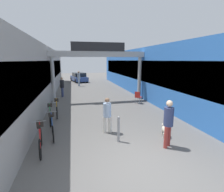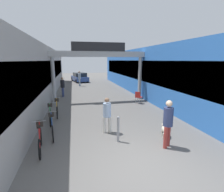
{
  "view_description": "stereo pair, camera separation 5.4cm",
  "coord_description": "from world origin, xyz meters",
  "px_view_note": "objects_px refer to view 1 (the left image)",
  "views": [
    {
      "loc": [
        -1.97,
        -4.4,
        3.12
      ],
      "look_at": [
        0.0,
        4.25,
        1.3
      ],
      "focal_mm": 28.0,
      "sensor_mm": 36.0,
      "label": 1
    },
    {
      "loc": [
        -1.92,
        -4.41,
        3.12
      ],
      "look_at": [
        0.0,
        4.25,
        1.3
      ],
      "focal_mm": 28.0,
      "sensor_mm": 36.0,
      "label": 2
    }
  ],
  "objects_px": {
    "pedestrian_elderly_walking": "(79,78)",
    "cafe_chair_red_nearer": "(138,96)",
    "pedestrian_with_dog": "(168,121)",
    "bicycle_blue_second": "(52,126)",
    "pedestrian_companion": "(107,113)",
    "pedestrian_carrying_crate": "(62,86)",
    "bicycle_orange_farthest": "(57,108)",
    "bicycle_green_third": "(50,114)",
    "bollard_post_metal": "(118,129)",
    "dog_on_leash": "(165,129)",
    "bicycle_red_nearest": "(40,139)",
    "parked_car_blue": "(79,77)"
  },
  "relations": [
    {
      "from": "pedestrian_elderly_walking",
      "to": "cafe_chair_red_nearer",
      "type": "height_order",
      "value": "pedestrian_elderly_walking"
    },
    {
      "from": "pedestrian_with_dog",
      "to": "bicycle_blue_second",
      "type": "relative_size",
      "value": 1.04
    },
    {
      "from": "pedestrian_with_dog",
      "to": "pedestrian_companion",
      "type": "relative_size",
      "value": 1.12
    },
    {
      "from": "pedestrian_companion",
      "to": "bicycle_blue_second",
      "type": "bearing_deg",
      "value": 176.16
    },
    {
      "from": "pedestrian_carrying_crate",
      "to": "bicycle_orange_farthest",
      "type": "relative_size",
      "value": 1.01
    },
    {
      "from": "pedestrian_carrying_crate",
      "to": "bicycle_blue_second",
      "type": "distance_m",
      "value": 8.29
    },
    {
      "from": "bicycle_green_third",
      "to": "cafe_chair_red_nearer",
      "type": "distance_m",
      "value": 6.42
    },
    {
      "from": "bollard_post_metal",
      "to": "bicycle_orange_farthest",
      "type": "bearing_deg",
      "value": 122.99
    },
    {
      "from": "pedestrian_companion",
      "to": "bollard_post_metal",
      "type": "xyz_separation_m",
      "value": [
        0.25,
        -0.96,
        -0.36
      ]
    },
    {
      "from": "pedestrian_companion",
      "to": "bicycle_orange_farthest",
      "type": "bearing_deg",
      "value": 127.73
    },
    {
      "from": "pedestrian_with_dog",
      "to": "pedestrian_companion",
      "type": "distance_m",
      "value": 2.57
    },
    {
      "from": "bollard_post_metal",
      "to": "pedestrian_carrying_crate",
      "type": "bearing_deg",
      "value": 105.11
    },
    {
      "from": "bicycle_orange_farthest",
      "to": "dog_on_leash",
      "type": "bearing_deg",
      "value": -40.08
    },
    {
      "from": "pedestrian_elderly_walking",
      "to": "bicycle_red_nearest",
      "type": "xyz_separation_m",
      "value": [
        -1.97,
        -15.53,
        -0.62
      ]
    },
    {
      "from": "pedestrian_with_dog",
      "to": "cafe_chair_red_nearer",
      "type": "xyz_separation_m",
      "value": [
        1.33,
        6.38,
        -0.47
      ]
    },
    {
      "from": "pedestrian_carrying_crate",
      "to": "bicycle_orange_farthest",
      "type": "bearing_deg",
      "value": -90.62
    },
    {
      "from": "pedestrian_elderly_walking",
      "to": "bicycle_orange_farthest",
      "type": "height_order",
      "value": "pedestrian_elderly_walking"
    },
    {
      "from": "cafe_chair_red_nearer",
      "to": "bollard_post_metal",
      "type": "bearing_deg",
      "value": -117.91
    },
    {
      "from": "pedestrian_companion",
      "to": "bicycle_red_nearest",
      "type": "xyz_separation_m",
      "value": [
        -2.59,
        -0.99,
        -0.45
      ]
    },
    {
      "from": "cafe_chair_red_nearer",
      "to": "bicycle_blue_second",
      "type": "bearing_deg",
      "value": -140.96
    },
    {
      "from": "dog_on_leash",
      "to": "pedestrian_elderly_walking",
      "type": "bearing_deg",
      "value": 100.68
    },
    {
      "from": "pedestrian_with_dog",
      "to": "bicycle_green_third",
      "type": "distance_m",
      "value": 5.76
    },
    {
      "from": "pedestrian_with_dog",
      "to": "pedestrian_carrying_crate",
      "type": "height_order",
      "value": "pedestrian_with_dog"
    },
    {
      "from": "pedestrian_carrying_crate",
      "to": "bicycle_blue_second",
      "type": "xyz_separation_m",
      "value": [
        -0.02,
        -8.27,
        -0.54
      ]
    },
    {
      "from": "pedestrian_carrying_crate",
      "to": "dog_on_leash",
      "type": "bearing_deg",
      "value": -63.79
    },
    {
      "from": "pedestrian_elderly_walking",
      "to": "bollard_post_metal",
      "type": "xyz_separation_m",
      "value": [
        0.87,
        -15.5,
        -0.53
      ]
    },
    {
      "from": "pedestrian_with_dog",
      "to": "cafe_chair_red_nearer",
      "type": "height_order",
      "value": "pedestrian_with_dog"
    },
    {
      "from": "pedestrian_companion",
      "to": "dog_on_leash",
      "type": "distance_m",
      "value": 2.52
    },
    {
      "from": "bicycle_blue_second",
      "to": "parked_car_blue",
      "type": "height_order",
      "value": "parked_car_blue"
    },
    {
      "from": "bicycle_blue_second",
      "to": "bollard_post_metal",
      "type": "distance_m",
      "value": 2.79
    },
    {
      "from": "pedestrian_carrying_crate",
      "to": "bollard_post_metal",
      "type": "relative_size",
      "value": 1.64
    },
    {
      "from": "cafe_chair_red_nearer",
      "to": "dog_on_leash",
      "type": "bearing_deg",
      "value": -99.49
    },
    {
      "from": "pedestrian_with_dog",
      "to": "bicycle_red_nearest",
      "type": "bearing_deg",
      "value": 170.25
    },
    {
      "from": "pedestrian_with_dog",
      "to": "bicycle_red_nearest",
      "type": "xyz_separation_m",
      "value": [
        -4.46,
        0.77,
        -0.57
      ]
    },
    {
      "from": "pedestrian_with_dog",
      "to": "parked_car_blue",
      "type": "bearing_deg",
      "value": 96.29
    },
    {
      "from": "bollard_post_metal",
      "to": "dog_on_leash",
      "type": "bearing_deg",
      "value": 2.64
    },
    {
      "from": "pedestrian_companion",
      "to": "bicycle_blue_second",
      "type": "xyz_separation_m",
      "value": [
        -2.31,
        0.15,
        -0.45
      ]
    },
    {
      "from": "pedestrian_carrying_crate",
      "to": "dog_on_leash",
      "type": "distance_m",
      "value": 10.38
    },
    {
      "from": "bicycle_orange_farthest",
      "to": "pedestrian_companion",
      "type": "bearing_deg",
      "value": -52.27
    },
    {
      "from": "bicycle_orange_farthest",
      "to": "cafe_chair_red_nearer",
      "type": "xyz_separation_m",
      "value": [
        5.55,
        1.59,
        0.1
      ]
    },
    {
      "from": "pedestrian_with_dog",
      "to": "dog_on_leash",
      "type": "xyz_separation_m",
      "value": [
        0.41,
        0.89,
        -0.7
      ]
    },
    {
      "from": "pedestrian_companion",
      "to": "pedestrian_carrying_crate",
      "type": "distance_m",
      "value": 8.73
    },
    {
      "from": "bicycle_blue_second",
      "to": "pedestrian_companion",
      "type": "bearing_deg",
      "value": -3.84
    },
    {
      "from": "bollard_post_metal",
      "to": "cafe_chair_red_nearer",
      "type": "bearing_deg",
      "value": 62.09
    },
    {
      "from": "bicycle_orange_farthest",
      "to": "parked_car_blue",
      "type": "height_order",
      "value": "parked_car_blue"
    },
    {
      "from": "bicycle_blue_second",
      "to": "bicycle_green_third",
      "type": "relative_size",
      "value": 1.0
    },
    {
      "from": "pedestrian_companion",
      "to": "bicycle_green_third",
      "type": "bearing_deg",
      "value": 144.34
    },
    {
      "from": "pedestrian_elderly_walking",
      "to": "bollard_post_metal",
      "type": "distance_m",
      "value": 15.54
    },
    {
      "from": "pedestrian_elderly_walking",
      "to": "parked_car_blue",
      "type": "distance_m",
      "value": 4.6
    },
    {
      "from": "bicycle_orange_farthest",
      "to": "parked_car_blue",
      "type": "xyz_separation_m",
      "value": [
        1.92,
        16.08,
        0.21
      ]
    }
  ]
}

